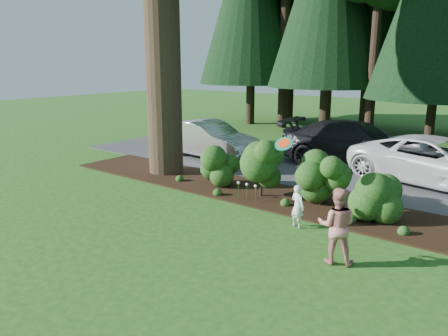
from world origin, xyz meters
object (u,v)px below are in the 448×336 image
at_px(child, 298,206).
at_px(adult, 337,226).
at_px(car_white_suv, 437,161).
at_px(car_silver_wagon, 208,139).
at_px(car_dark_suv, 357,144).
at_px(frisbee, 284,144).

relative_size(child, adult, 0.68).
bearing_deg(car_white_suv, car_silver_wagon, 110.13).
bearing_deg(adult, child, -59.19).
bearing_deg(adult, car_silver_wagon, -55.87).
bearing_deg(car_dark_suv, frisbee, -177.52).
bearing_deg(frisbee, car_white_suv, 70.58).
distance_m(car_white_suv, car_dark_suv, 3.18).
bearing_deg(car_dark_suv, car_white_suv, -110.71).
distance_m(car_silver_wagon, child, 8.29).
xyz_separation_m(car_dark_suv, frisbee, (0.87, -7.09, 1.17)).
bearing_deg(child, car_silver_wagon, -18.13).
xyz_separation_m(child, adult, (1.55, -1.26, 0.25)).
xyz_separation_m(car_silver_wagon, car_dark_suv, (5.53, 2.28, 0.09)).
bearing_deg(car_silver_wagon, child, -120.54).
bearing_deg(child, car_dark_suv, -62.96).
height_order(child, frisbee, frisbee).
relative_size(child, frisbee, 2.33).
height_order(car_silver_wagon, adult, adult).
distance_m(child, frisbee, 1.57).
bearing_deg(car_dark_suv, adult, -165.66).
bearing_deg(car_silver_wagon, adult, -121.34).
height_order(car_white_suv, frisbee, frisbee).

